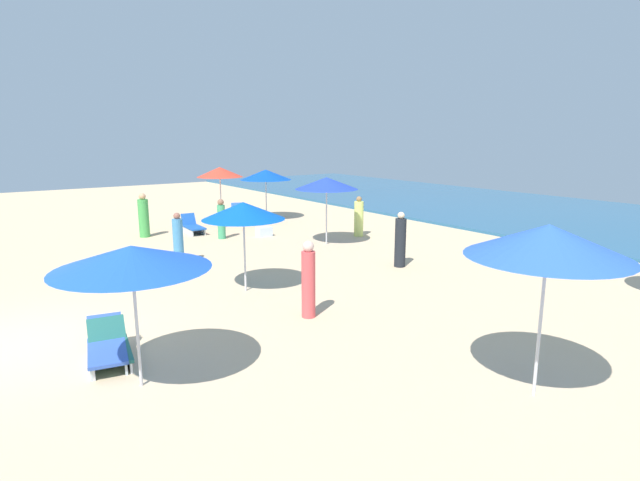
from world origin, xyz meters
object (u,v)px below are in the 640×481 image
umbrella_5 (131,258)px  beachgoer_2 (144,217)px  umbrella_0 (266,175)px  beachgoer_1 (178,240)px  umbrella_6 (548,241)px  beachgoer_3 (308,281)px  lounge_chair_1_0 (193,227)px  cooler_box_1 (264,232)px  lounge_chair_5_1 (109,348)px  beachgoer_5 (221,220)px  lounge_chair_0_0 (238,215)px  beachgoer_0 (359,218)px  umbrella_4 (243,211)px  umbrella_2 (327,183)px  beachgoer_4 (400,241)px  lounge_chair_5_0 (107,348)px

umbrella_5 → beachgoer_2: umbrella_5 is taller
umbrella_0 → beachgoer_1: bearing=-47.8°
umbrella_5 → umbrella_6: bearing=51.8°
beachgoer_3 → umbrella_6: bearing=4.6°
lounge_chair_1_0 → cooler_box_1: (2.21, 2.02, -0.09)m
lounge_chair_5_1 → beachgoer_3: 4.12m
beachgoer_2 → cooler_box_1: 4.67m
beachgoer_3 → beachgoer_5: beachgoer_3 is taller
umbrella_0 → lounge_chair_0_0: size_ratio=1.48×
beachgoer_5 → beachgoer_0: bearing=85.1°
umbrella_0 → beachgoer_1: 8.57m
lounge_chair_0_0 → beachgoer_5: beachgoer_5 is taller
cooler_box_1 → beachgoer_3: bearing=-113.1°
umbrella_4 → beachgoer_0: bearing=119.1°
beachgoer_1 → umbrella_0: bearing=14.1°
umbrella_4 → beachgoer_5: (-6.43, 2.27, -1.32)m
umbrella_2 → beachgoer_5: 4.36m
lounge_chair_0_0 → cooler_box_1: lounge_chair_0_0 is taller
umbrella_0 → umbrella_4: bearing=-32.0°
lounge_chair_0_0 → beachgoer_4: bearing=-64.1°
umbrella_6 → beachgoer_2: umbrella_6 is taller
beachgoer_3 → beachgoer_4: 5.03m
lounge_chair_5_1 → umbrella_6: 7.35m
beachgoer_2 → beachgoer_4: (8.99, 4.93, -0.02)m
beachgoer_5 → lounge_chair_0_0: bearing=170.3°
umbrella_4 → lounge_chair_5_1: size_ratio=1.55×
beachgoer_3 → beachgoer_5: size_ratio=1.11×
umbrella_0 → beachgoer_3: (11.89, -5.63, -1.27)m
umbrella_0 → lounge_chair_5_1: (11.72, -9.70, -1.84)m
lounge_chair_1_0 → lounge_chair_5_1: 11.82m
lounge_chair_5_0 → beachgoer_3: beachgoer_3 is taller
lounge_chair_5_0 → beachgoer_2: beachgoer_2 is taller
umbrella_5 → lounge_chair_5_1: umbrella_5 is taller
lounge_chair_1_0 → umbrella_6: (15.37, -0.61, 2.14)m
umbrella_5 → lounge_chair_5_0: umbrella_5 is taller
beachgoer_0 → beachgoer_1: size_ratio=0.99×
lounge_chair_1_0 → umbrella_2: size_ratio=0.59×
beachgoer_0 → cooler_box_1: 3.74m
lounge_chair_1_0 → lounge_chair_5_1: (10.41, -5.59, -0.02)m
umbrella_4 → lounge_chair_5_1: bearing=-58.9°
lounge_chair_0_0 → beachgoer_3: 13.03m
umbrella_5 → beachgoer_1: (-7.23, 3.23, -1.35)m
umbrella_6 → umbrella_0: bearing=164.2°
lounge_chair_0_0 → cooler_box_1: (3.90, -0.79, -0.09)m
umbrella_6 → beachgoer_4: (-6.76, 3.72, -1.63)m
beachgoer_1 → cooler_box_1: (-2.17, 4.18, -0.56)m
umbrella_0 → lounge_chair_5_0: umbrella_0 is taller
umbrella_4 → beachgoer_3: size_ratio=1.34×
beachgoer_3 → umbrella_4: bearing=179.9°
lounge_chair_5_0 → cooler_box_1: 11.18m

